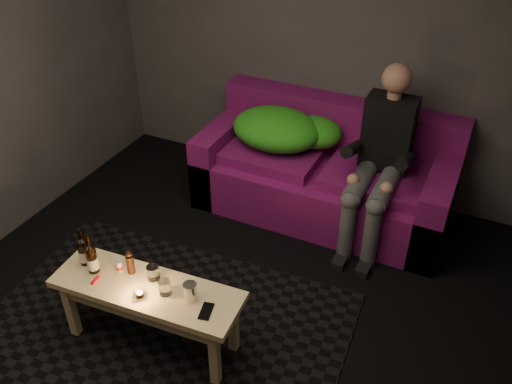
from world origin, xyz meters
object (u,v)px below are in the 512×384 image
coffee_table (148,297)px  beer_bottle_a (83,251)px  beer_bottle_b (92,258)px  steel_cup (190,292)px  sofa (326,175)px  person (381,156)px

coffee_table → beer_bottle_a: beer_bottle_a is taller
coffee_table → beer_bottle_b: 0.43m
coffee_table → steel_cup: steel_cup is taller
beer_bottle_b → steel_cup: (0.68, 0.06, -0.05)m
sofa → person: (0.48, -0.17, 0.40)m
coffee_table → steel_cup: 0.34m
beer_bottle_b → steel_cup: beer_bottle_b is taller
person → beer_bottle_b: size_ratio=4.91×
sofa → steel_cup: size_ratio=18.29×
person → steel_cup: (-0.67, -1.73, -0.18)m
beer_bottle_b → coffee_table: bearing=3.6°
sofa → person: person is taller
person → coffee_table: bearing=-118.8°
beer_bottle_b → steel_cup: 0.68m
coffee_table → beer_bottle_a: 0.51m
beer_bottle_a → beer_bottle_b: beer_bottle_b is taller
person → beer_bottle_a: 2.27m
beer_bottle_a → coffee_table: bearing=-1.4°
person → coffee_table: (-0.97, -1.76, -0.33)m
beer_bottle_b → sofa: bearing=66.0°
steel_cup → beer_bottle_b: bearing=-175.1°
beer_bottle_a → steel_cup: 0.78m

